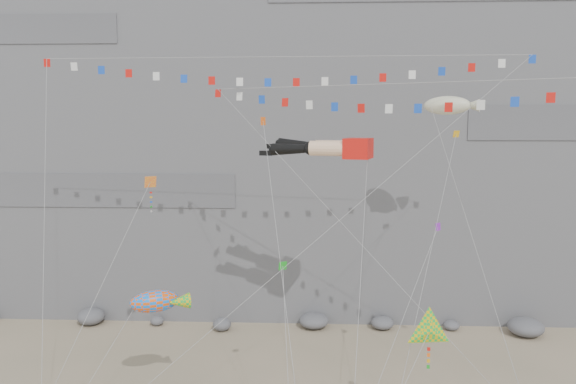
{
  "coord_description": "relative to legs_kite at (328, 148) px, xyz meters",
  "views": [
    {
      "loc": [
        -0.18,
        -30.68,
        18.06
      ],
      "look_at": [
        -1.94,
        9.0,
        13.08
      ],
      "focal_mm": 35.0,
      "sensor_mm": 36.0,
      "label": 1
    }
  ],
  "objects": [
    {
      "name": "small_kite_d",
      "position": [
        9.01,
        2.86,
        0.41
      ],
      "size": [
        7.61,
        16.04,
        24.12
      ],
      "color": "gold",
      "rests_on": "ground"
    },
    {
      "name": "blimp_windsock",
      "position": [
        8.54,
        3.49,
        2.84
      ],
      "size": [
        5.16,
        13.55,
        22.83
      ],
      "color": "beige",
      "rests_on": "ground"
    },
    {
      "name": "small_kite_c",
      "position": [
        -2.74,
        -4.31,
        -7.05
      ],
      "size": [
        1.62,
        9.21,
        12.73
      ],
      "color": "green",
      "rests_on": "ground"
    },
    {
      "name": "flag_banner_lower",
      "position": [
        4.37,
        -3.42,
        3.95
      ],
      "size": [
        23.95,
        11.11,
        22.79
      ],
      "color": "red",
      "rests_on": "ground"
    },
    {
      "name": "small_kite_b",
      "position": [
        6.88,
        -1.87,
        -5.14
      ],
      "size": [
        7.77,
        12.06,
        17.61
      ],
      "color": "purple",
      "rests_on": "ground"
    },
    {
      "name": "delta_kite",
      "position": [
        5.35,
        -7.85,
        -9.51
      ],
      "size": [
        6.88,
        7.69,
        11.29
      ],
      "color": "#E5B10B",
      "rests_on": "ground"
    },
    {
      "name": "fish_windsock",
      "position": [
        -10.76,
        -3.87,
        -9.37
      ],
      "size": [
        6.8,
        7.15,
        10.07
      ],
      "color": "#F0500C",
      "rests_on": "ground"
    },
    {
      "name": "cliff",
      "position": [
        -0.8,
        25.48,
        8.67
      ],
      "size": [
        80.0,
        28.0,
        50.0
      ],
      "primitive_type": "cube",
      "color": "slate",
      "rests_on": "ground"
    },
    {
      "name": "flag_banner_upper",
      "position": [
        -3.07,
        0.76,
        5.99
      ],
      "size": [
        32.34,
        12.57,
        27.91
      ],
      "color": "red",
      "rests_on": "ground"
    },
    {
      "name": "harlequin_kite",
      "position": [
        -11.45,
        -1.82,
        -2.21
      ],
      "size": [
        5.65,
        10.68,
        17.89
      ],
      "color": "red",
      "rests_on": "ground"
    },
    {
      "name": "talus_boulders",
      "position": [
        -0.8,
        10.48,
        -15.73
      ],
      "size": [
        60.0,
        3.0,
        1.2
      ],
      "primitive_type": null,
      "color": "slate",
      "rests_on": "ground"
    },
    {
      "name": "small_kite_a",
      "position": [
        -4.19,
        -0.39,
        1.43
      ],
      "size": [
        3.95,
        13.88,
        22.61
      ],
      "color": "#FF6115",
      "rests_on": "ground"
    },
    {
      "name": "legs_kite",
      "position": [
        0.0,
        0.0,
        0.0
      ],
      "size": [
        7.65,
        17.64,
        22.15
      ],
      "rotation": [
        0.0,
        0.0,
        -0.28
      ],
      "color": "red",
      "rests_on": "ground"
    }
  ]
}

